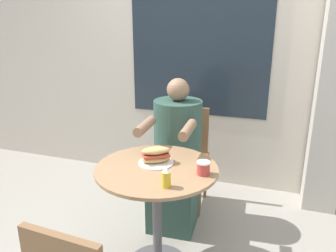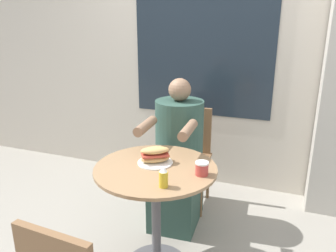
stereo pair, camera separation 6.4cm
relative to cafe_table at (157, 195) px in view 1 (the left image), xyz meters
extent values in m
cube|color=beige|center=(0.00, 1.41, 0.86)|extent=(8.00, 0.08, 2.80)
cube|color=#1E2833|center=(-0.09, 1.37, 0.83)|extent=(1.34, 0.01, 1.31)
cylinder|color=#997551|center=(0.00, 0.00, 0.18)|extent=(0.76, 0.76, 0.02)
cylinder|color=#515156|center=(0.00, 0.00, -0.18)|extent=(0.06, 0.06, 0.70)
cube|color=brown|center=(-0.06, 0.84, -0.10)|extent=(0.40, 0.40, 0.02)
cube|color=brown|center=(-0.07, 1.01, 0.12)|extent=(0.35, 0.05, 0.42)
cylinder|color=brown|center=(0.12, 0.68, -0.33)|extent=(0.03, 0.03, 0.43)
cylinder|color=brown|center=(-0.21, 0.66, -0.33)|extent=(0.03, 0.03, 0.43)
cylinder|color=brown|center=(0.10, 1.01, -0.33)|extent=(0.03, 0.03, 0.43)
cylinder|color=brown|center=(-0.23, 0.99, -0.33)|extent=(0.03, 0.03, 0.43)
cube|color=#2D4C42|center=(-0.05, 0.55, -0.32)|extent=(0.39, 0.49, 0.45)
cylinder|color=#2D4C42|center=(-0.06, 0.62, 0.19)|extent=(0.38, 0.38, 0.57)
sphere|color=#8E6B51|center=(-0.06, 0.62, 0.56)|extent=(0.17, 0.17, 0.17)
cylinder|color=#8E6B51|center=(0.12, 0.29, 0.36)|extent=(0.09, 0.31, 0.07)
cylinder|color=#8E6B51|center=(-0.19, 0.27, 0.36)|extent=(0.09, 0.31, 0.07)
cylinder|color=white|center=(-0.02, 0.05, 0.20)|extent=(0.22, 0.22, 0.01)
ellipsoid|color=tan|center=(-0.02, 0.05, 0.22)|extent=(0.20, 0.17, 0.04)
cube|color=#B74233|center=(-0.02, 0.05, 0.25)|extent=(0.19, 0.16, 0.01)
ellipsoid|color=tan|center=(-0.02, 0.05, 0.28)|extent=(0.20, 0.17, 0.04)
cylinder|color=#B73D38|center=(0.29, -0.01, 0.23)|extent=(0.08, 0.08, 0.07)
cylinder|color=white|center=(0.29, -0.01, 0.27)|extent=(0.08, 0.08, 0.01)
cylinder|color=gold|center=(0.14, -0.22, 0.24)|extent=(0.05, 0.05, 0.09)
cone|color=white|center=(0.14, -0.22, 0.30)|extent=(0.04, 0.04, 0.03)
camera|label=1|loc=(0.66, -1.72, 1.04)|focal=35.00mm
camera|label=2|loc=(0.72, -1.70, 1.04)|focal=35.00mm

